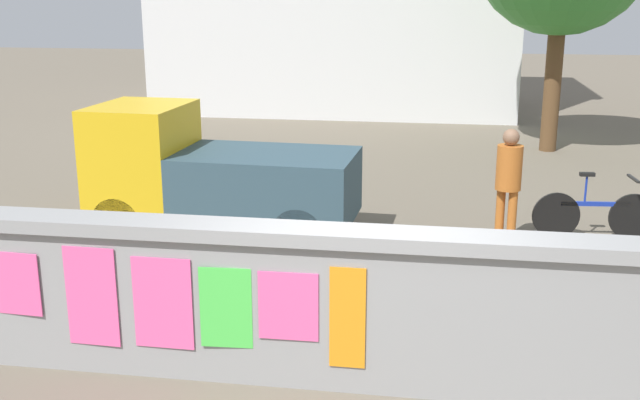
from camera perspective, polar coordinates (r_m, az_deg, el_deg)
ground at (r=14.41m, az=6.60°, el=1.84°), size 60.00×60.00×0.00m
poster_wall at (r=6.57m, az=3.40°, el=-8.09°), size 7.55×0.42×1.44m
auto_rickshaw_truck at (r=10.60m, az=-8.23°, el=1.85°), size 3.67×1.68×1.85m
motorcycle at (r=8.45m, az=19.77°, el=-5.57°), size 1.90×0.56×0.87m
bicycle_near at (r=11.23m, az=19.93°, el=-0.99°), size 1.71×0.44×0.95m
bicycle_far at (r=8.30m, az=5.08°, el=-5.81°), size 1.71×0.44×0.95m
person_bystander at (r=10.40m, az=13.99°, el=1.77°), size 0.47×0.47×1.62m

